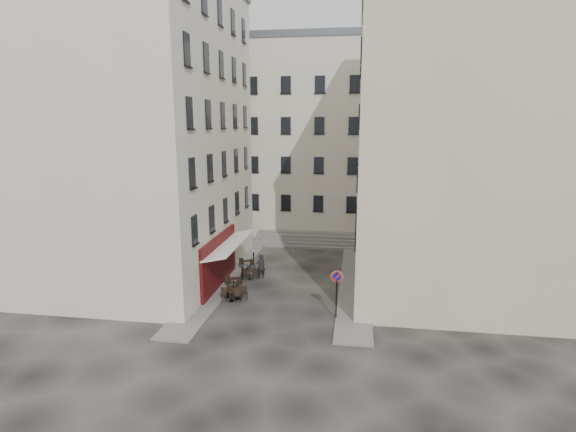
% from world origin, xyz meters
% --- Properties ---
extents(ground, '(90.00, 90.00, 0.00)m').
position_xyz_m(ground, '(0.00, 0.00, 0.00)').
color(ground, black).
rests_on(ground, ground).
extents(sidewalk_left, '(2.00, 22.00, 0.12)m').
position_xyz_m(sidewalk_left, '(-4.50, 4.00, 0.06)').
color(sidewalk_left, slate).
rests_on(sidewalk_left, ground).
extents(sidewalk_right, '(2.00, 18.00, 0.12)m').
position_xyz_m(sidewalk_right, '(4.50, 3.00, 0.06)').
color(sidewalk_right, slate).
rests_on(sidewalk_right, ground).
extents(building_left, '(12.20, 16.20, 20.60)m').
position_xyz_m(building_left, '(-10.50, 3.00, 10.31)').
color(building_left, beige).
rests_on(building_left, ground).
extents(building_right, '(12.20, 14.20, 18.60)m').
position_xyz_m(building_right, '(10.50, 3.50, 9.31)').
color(building_right, tan).
rests_on(building_right, ground).
extents(building_back, '(18.20, 10.20, 18.60)m').
position_xyz_m(building_back, '(-1.00, 19.00, 9.31)').
color(building_back, beige).
rests_on(building_back, ground).
extents(cafe_storefront, '(1.74, 7.30, 3.50)m').
position_xyz_m(cafe_storefront, '(-4.32, 1.00, 1.88)').
color(cafe_storefront, '#41090F').
rests_on(cafe_storefront, ground).
extents(stone_steps, '(9.00, 3.15, 0.80)m').
position_xyz_m(stone_steps, '(0.00, 12.57, 0.40)').
color(stone_steps, slate).
rests_on(stone_steps, ground).
extents(bollard_near, '(0.12, 0.12, 0.98)m').
position_xyz_m(bollard_near, '(-3.25, -1.00, 0.53)').
color(bollard_near, black).
rests_on(bollard_near, ground).
extents(bollard_mid, '(0.12, 0.12, 0.98)m').
position_xyz_m(bollard_mid, '(-3.25, 2.50, 0.53)').
color(bollard_mid, black).
rests_on(bollard_mid, ground).
extents(bollard_far, '(0.12, 0.12, 0.98)m').
position_xyz_m(bollard_far, '(-3.25, 6.00, 0.53)').
color(bollard_far, black).
rests_on(bollard_far, ground).
extents(no_parking_sign, '(0.64, 0.11, 2.80)m').
position_xyz_m(no_parking_sign, '(3.52, -3.01, 1.99)').
color(no_parking_sign, black).
rests_on(no_parking_sign, ground).
extents(bistro_table_a, '(1.24, 0.58, 0.87)m').
position_xyz_m(bistro_table_a, '(-2.91, -1.40, 0.45)').
color(bistro_table_a, black).
rests_on(bistro_table_a, ground).
extents(bistro_table_b, '(1.28, 0.60, 0.90)m').
position_xyz_m(bistro_table_b, '(-2.62, -1.01, 0.46)').
color(bistro_table_b, black).
rests_on(bistro_table_b, ground).
extents(bistro_table_c, '(1.14, 0.53, 0.80)m').
position_xyz_m(bistro_table_c, '(-3.41, 0.93, 0.41)').
color(bistro_table_c, black).
rests_on(bistro_table_c, ground).
extents(bistro_table_d, '(1.13, 0.53, 0.80)m').
position_xyz_m(bistro_table_d, '(-2.73, 2.63, 0.41)').
color(bistro_table_d, black).
rests_on(bistro_table_d, ground).
extents(bistro_table_e, '(1.19, 0.56, 0.84)m').
position_xyz_m(bistro_table_e, '(-3.46, 4.77, 0.43)').
color(bistro_table_e, black).
rests_on(bistro_table_e, ground).
extents(pedestrian, '(0.76, 0.71, 1.75)m').
position_xyz_m(pedestrian, '(-2.02, 2.97, 0.88)').
color(pedestrian, black).
rests_on(pedestrian, ground).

